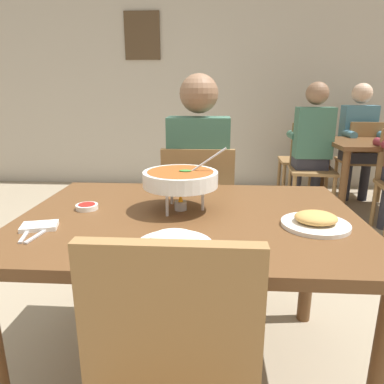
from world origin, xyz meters
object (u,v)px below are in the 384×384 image
appetizer_plate (316,221)px  patron_bg_left (312,140)px  chair_bg_corner (308,154)px  chair_diner_main (198,209)px  dining_table_far (379,155)px  dining_table_main (190,238)px  curry_bowl (180,179)px  sauce_dish (87,207)px  chair_bg_left (311,162)px  chair_bg_middle (363,156)px  rice_plate (174,242)px  diner_main (199,171)px  patron_bg_middle (358,135)px

appetizer_plate → patron_bg_left: 2.51m
appetizer_plate → chair_bg_corner: size_ratio=0.27×
chair_diner_main → dining_table_far: size_ratio=0.90×
dining_table_main → curry_bowl: bearing=125.3°
curry_bowl → appetizer_plate: bearing=-17.3°
sauce_dish → patron_bg_left: size_ratio=0.07×
dining_table_main → chair_bg_left: size_ratio=1.46×
sauce_dish → chair_bg_middle: size_ratio=0.10×
curry_bowl → chair_bg_corner: curry_bowl is taller
rice_plate → dining_table_main: bearing=85.6°
patron_bg_left → chair_bg_middle: bearing=31.2°
dining_table_main → dining_table_far: (1.74, 2.27, -0.03)m
dining_table_main → diner_main: diner_main is taller
rice_plate → chair_bg_middle: bearing=59.6°
appetizer_plate → sauce_dish: size_ratio=2.67×
sauce_dish → chair_bg_corner: chair_bg_corner is taller
dining_table_far → curry_bowl: bearing=-128.7°
chair_bg_middle → chair_bg_corner: same height
diner_main → dining_table_far: size_ratio=1.31×
dining_table_main → patron_bg_left: patron_bg_left is taller
chair_bg_left → chair_bg_middle: 0.77m
dining_table_main → patron_bg_middle: patron_bg_middle is taller
appetizer_plate → chair_bg_left: (0.65, 2.48, -0.25)m
sauce_dish → rice_plate: bearing=-41.3°
patron_bg_left → dining_table_main: bearing=-114.8°
dining_table_far → patron_bg_left: bearing=174.4°
chair_diner_main → diner_main: (0.00, 0.03, 0.24)m
chair_diner_main → dining_table_far: (1.74, 1.51, 0.10)m
patron_bg_left → diner_main: bearing=-124.9°
chair_bg_corner → dining_table_far: bearing=-45.9°
dining_table_main → dining_table_far: size_ratio=1.32×
sauce_dish → chair_bg_middle: (2.21, 2.72, -0.24)m
dining_table_main → curry_bowl: 0.24m
rice_plate → dining_table_far: bearing=55.8°
rice_plate → chair_bg_corner: chair_bg_corner is taller
dining_table_main → chair_bg_middle: (1.78, 2.76, -0.13)m
patron_bg_left → chair_bg_left: bearing=59.5°
dining_table_far → appetizer_plate: bearing=-118.3°
patron_bg_middle → chair_bg_left: bearing=-145.2°
chair_bg_middle → patron_bg_middle: 0.25m
sauce_dish → chair_bg_corner: bearing=60.1°
rice_plate → patron_bg_left: size_ratio=0.18×
curry_bowl → patron_bg_left: 2.54m
diner_main → rice_plate: (-0.02, -1.11, 0.02)m
sauce_dish → chair_bg_corner: (1.61, 2.80, -0.24)m
rice_plate → patron_bg_middle: size_ratio=0.18×
dining_table_far → chair_bg_corner: bearing=134.1°
chair_bg_corner → rice_plate: bearing=-110.9°
chair_bg_corner → patron_bg_left: (-0.10, -0.50, 0.24)m
diner_main → patron_bg_left: same height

